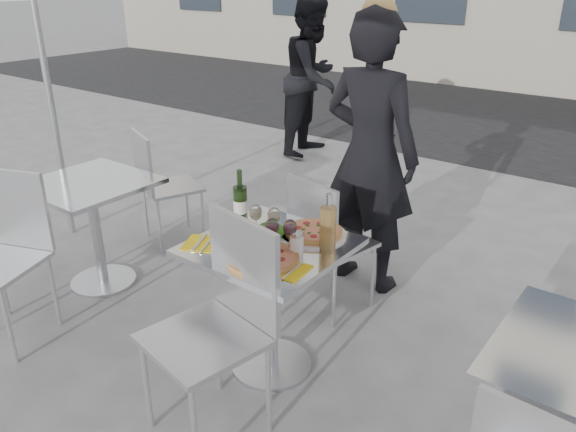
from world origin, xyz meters
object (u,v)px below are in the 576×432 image
Objects in this scene: side_chair_lnear at (6,242)px; sugar_shaker at (297,243)px; pizza_far at (313,232)px; chair_near at (223,312)px; woman_diner at (370,155)px; wineglass_red_a at (272,227)px; side_table_left at (93,211)px; carafe at (328,227)px; side_chair_lfar at (159,179)px; wineglass_red_b at (290,229)px; napkin_left at (203,243)px; napkin_right at (287,269)px; chair_far at (324,235)px; wineglass_white_b at (274,216)px; wine_bottle at (240,202)px; pedestrian_a at (313,77)px; salad_plate at (270,233)px; main_table at (270,281)px; pizza_near at (263,258)px; wineglass_white_a at (256,213)px.

side_chair_lnear is 9.10× the size of sugar_shaker.
chair_near is at bearing -93.56° from pizza_far.
wineglass_red_a is at bearing 97.37° from woman_diner.
carafe is (1.76, 0.13, 0.33)m from side_table_left.
side_chair_lfar is 8.44× the size of sugar_shaker.
sugar_shaker is 0.08m from wineglass_red_b.
napkin_right is at bearing -19.31° from napkin_left.
chair_far is 1.00× the size of side_chair_lfar.
wine_bottle is at bearing 172.81° from wineglass_white_b.
chair_far is 0.88× the size of chair_near.
wineglass_red_b reaches higher than pizza_far.
pedestrian_a is 8.02× the size of salad_plate.
wineglass_red_a is (1.69, -0.71, 0.32)m from side_chair_lfar.
chair_near is at bearing -108.17° from carafe.
wineglass_white_b is at bearing 123.90° from wineglass_red_a.
wineglass_white_b is (-0.04, 0.09, 0.32)m from main_table.
pizza_far reaches higher than napkin_right.
woman_diner is 1.05m from wineglass_white_b.
chair_near reaches higher than side_chair_lnear.
napkin_left is at bearing -0.60° from side_chair_lnear.
salad_plate is 0.17m from wineglass_red_b.
wineglass_white_a is at bearing 135.79° from pizza_near.
side_chair_lfar is at bearing 157.30° from wineglass_white_a.
pizza_near is (1.58, -0.15, 0.22)m from side_table_left.
pedestrian_a reaches higher than napkin_left.
main_table is 0.41× the size of woman_diner.
chair_far is 0.64m from wine_bottle.
chair_near is 0.58× the size of pedestrian_a.
pizza_far is at bearing 89.28° from wineglass_red_b.
carafe reaches higher than napkin_right.
salad_plate is at bearing 1.68° from side_table_left.
napkin_right is (0.11, -0.37, -0.01)m from pizza_far.
side_chair_lfar is (-0.15, 0.69, -0.00)m from side_table_left.
napkin_right is (0.23, -0.16, 0.21)m from main_table.
wineglass_white_a is 0.25m from wineglass_red_b.
pizza_far is 0.57m from napkin_left.
wineglass_white_a is at bearing 170.37° from wineglass_red_b.
carafe is at bearing -31.48° from pizza_far.
chair_near is 0.35m from napkin_right.
side_chair_lfar is 3.06× the size of wine_bottle.
side_table_left is at bearing -177.48° from wineglass_white_a.
main_table is 4.76× the size of wineglass_white_b.
napkin_right is (0.32, -0.78, 0.22)m from chair_far.
side_table_left is 2.16× the size of pizza_near.
pizza_near is at bearing -70.50° from wineglass_red_a.
wine_bottle is at bearing 78.94° from chair_far.
main_table is 0.34m from wineglass_red_b.
wineglass_red_a is (0.07, -0.06, 0.07)m from salad_plate.
chair_far is at bearing 116.14° from pizza_far.
wine_bottle reaches higher than wineglass_red_a.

